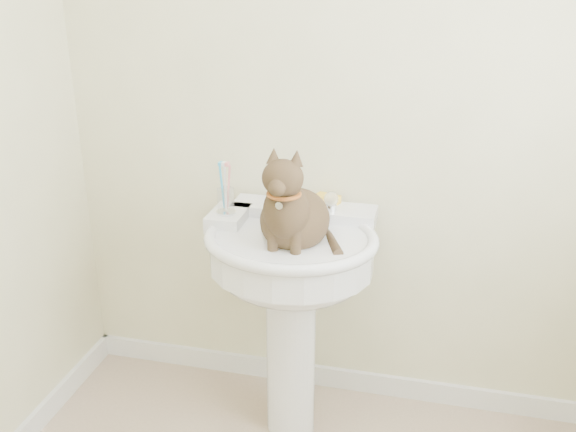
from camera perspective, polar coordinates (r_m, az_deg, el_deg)
The scene contains 7 objects.
wall_back at distance 2.30m, azimuth 5.87°, elevation 10.99°, with size 2.20×0.00×2.50m, color beige, non-canonical shape.
baseboard_back at distance 2.78m, azimuth 4.86°, elevation -14.21°, with size 2.20×0.02×0.09m, color white.
pedestal_sink at distance 2.24m, azimuth 0.24°, elevation -5.10°, with size 0.61×0.60×0.84m.
faucet at distance 2.29m, azimuth 1.19°, elevation 1.54°, with size 0.28×0.12×0.14m.
soap_bar at distance 2.37m, azimuth 3.48°, elevation 1.49°, with size 0.09×0.06×0.03m, color yellow.
toothbrush_cup at distance 2.26m, azimuth -5.55°, elevation 1.41°, with size 0.07×0.07×0.19m.
cat at distance 2.10m, azimuth 0.42°, elevation 0.18°, with size 0.26×0.32×0.47m.
Camera 1 is at (0.30, -1.14, 1.69)m, focal length 40.00 mm.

